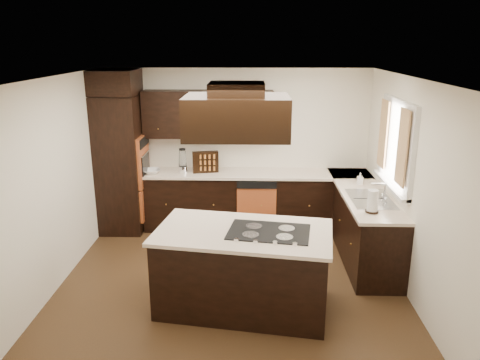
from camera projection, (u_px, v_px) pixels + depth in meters
The scene contains 30 objects.
floor at pixel (231, 282), 5.87m from camera, with size 4.20×4.20×0.02m, color brown.
ceiling at pixel (229, 77), 5.15m from camera, with size 4.20×4.20×0.02m, color white.
wall_back at pixel (236, 147), 7.53m from camera, with size 4.20×0.02×2.50m, color white.
wall_front at pixel (216, 271), 3.49m from camera, with size 4.20×0.02×2.50m, color white.
wall_left at pixel (53, 185), 5.56m from camera, with size 0.02×4.20×2.50m, color white.
wall_right at pixel (411, 188), 5.45m from camera, with size 0.02×4.20×2.50m, color white.
oven_column at pixel (121, 164), 7.24m from camera, with size 0.65×0.75×2.12m, color black.
wall_oven_face at pixel (143, 161), 7.22m from camera, with size 0.05×0.62×0.78m, color #D1602E.
base_cabinets_back at pixel (238, 201), 7.46m from camera, with size 2.93×0.60×0.88m, color black.
base_cabinets_right at pixel (362, 223), 6.55m from camera, with size 0.60×2.40×0.88m, color black.
countertop_back at pixel (238, 174), 7.32m from camera, with size 2.93×0.63×0.04m, color #FCE5CC.
countertop_right at pixel (363, 192), 6.42m from camera, with size 0.63×2.40×0.04m, color #FCE5CC.
upper_cabinets at pixel (208, 114), 7.21m from camera, with size 2.00×0.34×0.72m, color black.
dishwasher_front at pixel (256, 210), 7.18m from camera, with size 0.60×0.05×0.72m, color #D1602E.
window_frame at pixel (397, 144), 5.86m from camera, with size 0.06×1.32×1.12m, color white.
window_pane at pixel (399, 144), 5.86m from camera, with size 0.00×1.20×1.00m, color white.
curtain_left at pixel (402, 148), 5.45m from camera, with size 0.02×0.34×0.90m, color #FAE4B5.
curtain_right at pixel (383, 134), 6.25m from camera, with size 0.02×0.34×0.90m, color #FAE4B5.
sink_rim at pixel (370, 199), 6.08m from camera, with size 0.52×0.84×0.01m, color silver.
island at pixel (243, 270), 5.21m from camera, with size 1.83×1.00×0.88m, color black.
island_top at pixel (243, 232), 5.08m from camera, with size 1.90×1.07×0.04m, color #FCE5CC.
cooktop at pixel (269, 232), 5.02m from camera, with size 0.87×0.58×0.01m, color black.
range_hood at pixel (237, 117), 4.72m from camera, with size 1.05×0.72×0.42m, color black.
hood_duct at pixel (237, 89), 4.64m from camera, with size 0.55×0.50×0.13m, color black.
blender_base at pixel (183, 169), 7.29m from camera, with size 0.15×0.15×0.10m, color silver.
blender_pitcher at pixel (183, 158), 7.24m from camera, with size 0.13×0.13×0.26m, color silver.
spice_rack at pixel (205, 162), 7.27m from camera, with size 0.40×0.10×0.33m, color black.
mixing_bowl at pixel (152, 171), 7.25m from camera, with size 0.27×0.27×0.07m, color white.
soap_bottle at pixel (360, 179), 6.68m from camera, with size 0.08×0.08×0.17m, color white.
paper_towel at pixel (373, 201), 5.57m from camera, with size 0.13×0.13×0.28m, color white.
Camera 1 is at (0.26, -5.25, 2.89)m, focal length 35.00 mm.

